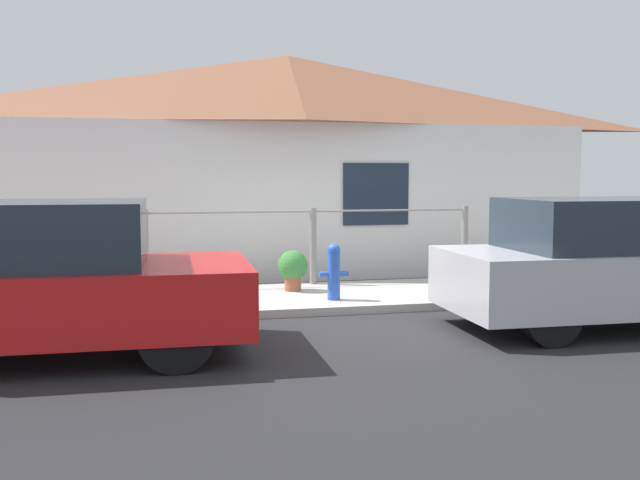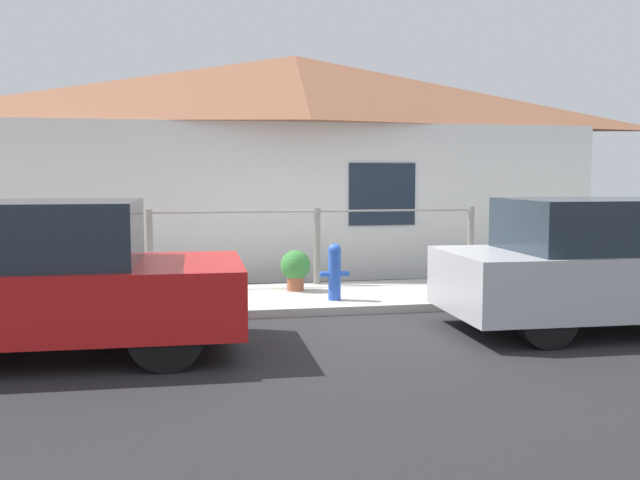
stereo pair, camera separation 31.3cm
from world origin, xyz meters
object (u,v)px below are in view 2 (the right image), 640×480
Objects in this scene: car_right at (614,265)px; fire_hydrant at (335,270)px; car_left at (39,279)px; potted_plant_near_hydrant at (295,267)px.

car_right reaches higher than fire_hydrant.
car_left reaches higher than potted_plant_near_hydrant.
car_left is 6.00m from car_right.
car_left is 0.97× the size of car_right.
car_right is 6.85× the size of potted_plant_near_hydrant.
potted_plant_near_hydrant is at bearing 44.07° from car_left.
potted_plant_near_hydrant is at bearing 140.70° from car_right.
fire_hydrant is at bearing 147.48° from car_right.
fire_hydrant reaches higher than potted_plant_near_hydrant.
car_left reaches higher than car_right.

